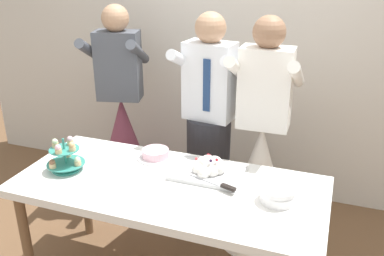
# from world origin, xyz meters

# --- Properties ---
(rear_wall) EXTENTS (5.20, 0.10, 2.90)m
(rear_wall) POSITION_xyz_m (0.00, 1.47, 1.45)
(rear_wall) COLOR beige
(rear_wall) RESTS_ON ground_plane
(dessert_table) EXTENTS (1.80, 0.80, 0.78)m
(dessert_table) POSITION_xyz_m (0.00, 0.00, 0.70)
(dessert_table) COLOR white
(dessert_table) RESTS_ON ground_plane
(cupcake_stand) EXTENTS (0.23, 0.23, 0.21)m
(cupcake_stand) POSITION_xyz_m (-0.65, -0.07, 0.86)
(cupcake_stand) COLOR teal
(cupcake_stand) RESTS_ON dessert_table
(main_cake_tray) EXTENTS (0.43, 0.34, 0.13)m
(main_cake_tray) POSITION_xyz_m (0.19, 0.18, 0.82)
(main_cake_tray) COLOR silver
(main_cake_tray) RESTS_ON dessert_table
(plate_stack) EXTENTS (0.20, 0.20, 0.09)m
(plate_stack) POSITION_xyz_m (0.63, 0.02, 0.82)
(plate_stack) COLOR white
(plate_stack) RESTS_ON dessert_table
(round_cake) EXTENTS (0.24, 0.24, 0.06)m
(round_cake) POSITION_xyz_m (-0.20, 0.27, 0.80)
(round_cake) COLOR white
(round_cake) RESTS_ON dessert_table
(person_groom) EXTENTS (0.51, 0.54, 1.66)m
(person_groom) POSITION_xyz_m (0.01, 0.72, 0.75)
(person_groom) COLOR #232328
(person_groom) RESTS_ON ground_plane
(person_bride) EXTENTS (0.56, 0.56, 1.66)m
(person_bride) POSITION_xyz_m (0.41, 0.69, 0.58)
(person_bride) COLOR white
(person_bride) RESTS_ON ground_plane
(person_guest) EXTENTS (0.59, 0.58, 1.66)m
(person_guest) POSITION_xyz_m (-0.79, 0.89, 0.58)
(person_guest) COLOR brown
(person_guest) RESTS_ON ground_plane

